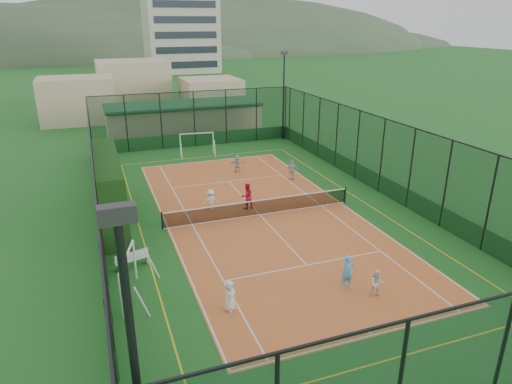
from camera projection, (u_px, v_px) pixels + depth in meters
The scene contains 20 objects.
ground at pixel (260, 215), 27.30m from camera, with size 300.00×300.00×0.00m, color #216021.
court_slab at pixel (260, 215), 27.29m from camera, with size 11.17×23.97×0.01m, color #CC5F2D.
tennis_net at pixel (260, 207), 27.11m from camera, with size 11.67×0.12×1.06m, color black, non-canonical shape.
perimeter_fence at pixel (260, 175), 26.41m from camera, with size 18.12×34.12×5.00m, color #11341B, non-canonical shape.
floodlight_ne at pixel (284, 97), 43.18m from camera, with size 0.60×0.26×8.25m, color black, non-canonical shape.
clubhouse at pixel (184, 119), 46.07m from camera, with size 15.20×7.20×3.15m, color tan, non-canonical shape.
apartment_tower at pixel (179, 0), 97.91m from camera, with size 15.00×12.00×30.00m, color beige.
distant_hills at pixel (110, 53), 159.12m from camera, with size 200.00×60.00×24.00m, color #384C33, non-canonical shape.
hedge_left at pixel (110, 189), 25.95m from camera, with size 1.32×8.82×3.86m, color black.
white_bench at pixel (132, 259), 21.38m from camera, with size 1.59×0.44×0.90m, color white, non-canonical shape.
futsal_goal_near at pixel (128, 277), 18.89m from camera, with size 0.86×2.97×1.92m, color white, non-canonical shape.
futsal_goal_far at pixel (197, 144), 39.13m from camera, with size 2.93×0.85×1.89m, color white, non-canonical shape.
child_near_left at pixel (230, 296), 18.10m from camera, with size 0.64×0.42×1.32m, color white.
child_near_mid at pixel (348, 272), 19.60m from camera, with size 0.56×0.37×1.53m, color #55B7F1.
child_near_right at pixel (377, 284), 19.01m from camera, with size 0.61×0.47×1.25m, color white.
child_far_left at pixel (211, 200), 27.63m from camera, with size 0.89×0.51×1.37m, color white.
child_far_right at pixel (292, 170), 33.02m from camera, with size 0.89×0.37×1.51m, color silver.
child_far_back at pixel (237, 164), 34.76m from camera, with size 1.23×0.39×1.32m, color silver.
coach at pixel (247, 196), 27.93m from camera, with size 0.79×0.61×1.62m, color red.
tennis_balls at pixel (250, 205), 28.63m from camera, with size 5.41×1.54×0.07m.
Camera 1 is at (-8.79, -23.46, 10.93)m, focal length 32.00 mm.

